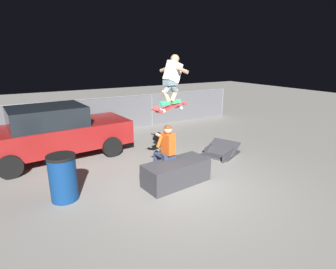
{
  "coord_description": "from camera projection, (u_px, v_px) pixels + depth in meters",
  "views": [
    {
      "loc": [
        -3.2,
        -4.87,
        2.93
      ],
      "look_at": [
        -0.14,
        0.4,
        1.15
      ],
      "focal_mm": 28.83,
      "sensor_mm": 36.0,
      "label": 1
    }
  ],
  "objects": [
    {
      "name": "ledge_box_main",
      "position": [
        176.0,
        173.0,
        6.38
      ],
      "size": [
        1.66,
        0.87,
        0.55
      ],
      "primitive_type": "cube",
      "rotation": [
        0.0,
        0.0,
        0.11
      ],
      "color": "#38383D",
      "rests_on": "ground"
    },
    {
      "name": "parked_car",
      "position": [
        55.0,
        132.0,
        7.91
      ],
      "size": [
        4.32,
        2.18,
        1.56
      ],
      "color": "maroon",
      "rests_on": "ground"
    },
    {
      "name": "skater_airborne",
      "position": [
        172.0,
        77.0,
        6.18
      ],
      "size": [
        0.64,
        0.88,
        1.12
      ],
      "color": "#2D9E66"
    },
    {
      "name": "skateboard",
      "position": [
        170.0,
        107.0,
        6.34
      ],
      "size": [
        1.04,
        0.43,
        0.17
      ],
      "color": "#B72D2D"
    },
    {
      "name": "ground_plane",
      "position": [
        182.0,
        184.0,
        6.4
      ],
      "size": [
        40.0,
        40.0,
        0.0
      ],
      "primitive_type": "plane",
      "color": "gray"
    },
    {
      "name": "fence_back",
      "position": [
        107.0,
        113.0,
        10.74
      ],
      "size": [
        12.05,
        0.05,
        1.37
      ],
      "color": "slate",
      "rests_on": "ground"
    },
    {
      "name": "kicker_ramp",
      "position": [
        220.0,
        152.0,
        8.34
      ],
      "size": [
        1.3,
        1.23,
        0.45
      ],
      "color": "#38383D",
      "rests_on": "ground"
    },
    {
      "name": "person_sitting_on_ledge",
      "position": [
        165.0,
        148.0,
        6.54
      ],
      "size": [
        0.6,
        0.77,
        1.39
      ],
      "color": "#2D3856",
      "rests_on": "ground"
    },
    {
      "name": "trash_bin",
      "position": [
        63.0,
        178.0,
        5.6
      ],
      "size": [
        0.58,
        0.58,
        1.0
      ],
      "color": "navy",
      "rests_on": "ground"
    }
  ]
}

